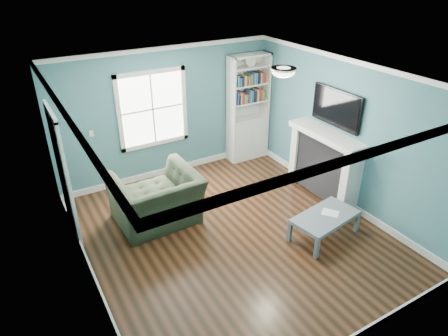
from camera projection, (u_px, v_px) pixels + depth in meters
floor at (233, 234)px, 6.56m from camera, size 5.00×5.00×0.00m
room_walls at (234, 147)px, 5.81m from camera, size 5.00×5.00×5.00m
trim at (234, 168)px, 5.98m from camera, size 4.50×5.00×2.60m
window at (153, 109)px, 7.64m from camera, size 1.40×0.06×1.50m
bookshelf at (248, 118)px, 8.67m from camera, size 0.90×0.35×2.31m
fireplace at (324, 165)px, 7.34m from camera, size 0.44×1.58×1.30m
tv at (336, 108)px, 6.88m from camera, size 0.06×1.10×0.65m
door at (63, 174)px, 6.13m from camera, size 0.12×0.98×2.17m
ceiling_fixture at (283, 71)px, 5.84m from camera, size 0.38×0.38×0.15m
light_switch at (91, 133)px, 7.22m from camera, size 0.08×0.01×0.12m
recliner at (156, 191)px, 6.60m from camera, size 1.40×0.93×1.20m
coffee_table at (325, 218)px, 6.36m from camera, size 1.18×0.77×0.40m
paper_sheet at (330, 213)px, 6.39m from camera, size 0.32×0.33×0.00m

